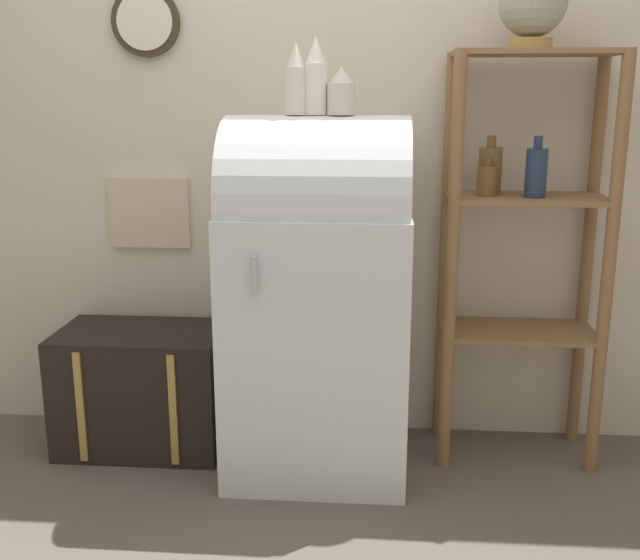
{
  "coord_description": "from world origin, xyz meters",
  "views": [
    {
      "loc": [
        0.23,
        -2.62,
        1.49
      ],
      "look_at": [
        0.01,
        0.22,
        0.77
      ],
      "focal_mm": 42.0,
      "sensor_mm": 36.0,
      "label": 1
    }
  ],
  "objects_px": {
    "vase_right": "(341,92)",
    "vase_left": "(296,81)",
    "vase_center": "(316,78)",
    "refrigerator": "(318,291)",
    "suitcase_trunk": "(143,388)",
    "globe": "(533,5)"
  },
  "relations": [
    {
      "from": "refrigerator",
      "to": "suitcase_trunk",
      "type": "distance_m",
      "value": 0.9
    },
    {
      "from": "refrigerator",
      "to": "vase_left",
      "type": "bearing_deg",
      "value": -177.57
    },
    {
      "from": "suitcase_trunk",
      "to": "vase_right",
      "type": "relative_size",
      "value": 3.95
    },
    {
      "from": "vase_left",
      "to": "vase_center",
      "type": "relative_size",
      "value": 0.93
    },
    {
      "from": "suitcase_trunk",
      "to": "vase_center",
      "type": "bearing_deg",
      "value": -5.82
    },
    {
      "from": "refrigerator",
      "to": "vase_right",
      "type": "height_order",
      "value": "vase_right"
    },
    {
      "from": "suitcase_trunk",
      "to": "vase_center",
      "type": "relative_size",
      "value": 2.44
    },
    {
      "from": "vase_right",
      "to": "vase_left",
      "type": "bearing_deg",
      "value": 179.88
    },
    {
      "from": "vase_left",
      "to": "vase_center",
      "type": "xyz_separation_m",
      "value": [
        0.07,
        0.01,
        0.01
      ]
    },
    {
      "from": "suitcase_trunk",
      "to": "vase_right",
      "type": "distance_m",
      "value": 1.49
    },
    {
      "from": "refrigerator",
      "to": "vase_right",
      "type": "distance_m",
      "value": 0.76
    },
    {
      "from": "suitcase_trunk",
      "to": "globe",
      "type": "bearing_deg",
      "value": 0.76
    },
    {
      "from": "suitcase_trunk",
      "to": "vase_left",
      "type": "distance_m",
      "value": 1.44
    },
    {
      "from": "globe",
      "to": "vase_right",
      "type": "distance_m",
      "value": 0.77
    },
    {
      "from": "vase_left",
      "to": "vase_center",
      "type": "bearing_deg",
      "value": 8.42
    },
    {
      "from": "vase_center",
      "to": "vase_right",
      "type": "bearing_deg",
      "value": -6.62
    },
    {
      "from": "globe",
      "to": "vase_right",
      "type": "height_order",
      "value": "globe"
    },
    {
      "from": "suitcase_trunk",
      "to": "vase_center",
      "type": "height_order",
      "value": "vase_center"
    },
    {
      "from": "refrigerator",
      "to": "vase_center",
      "type": "height_order",
      "value": "vase_center"
    },
    {
      "from": "refrigerator",
      "to": "suitcase_trunk",
      "type": "height_order",
      "value": "refrigerator"
    },
    {
      "from": "suitcase_trunk",
      "to": "globe",
      "type": "height_order",
      "value": "globe"
    },
    {
      "from": "refrigerator",
      "to": "suitcase_trunk",
      "type": "relative_size",
      "value": 2.04
    }
  ]
}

